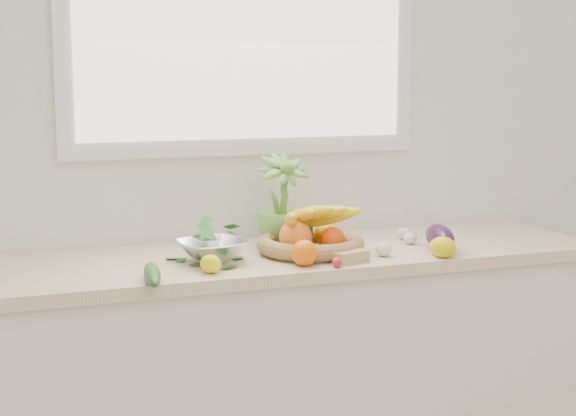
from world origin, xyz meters
name	(u,v)px	position (x,y,z in m)	size (l,w,h in m)	color
back_wall	(243,112)	(0.00, 2.25, 1.35)	(4.50, 0.02, 2.70)	white
counter_cabinet	(272,388)	(0.00, 1.95, 0.43)	(2.20, 0.58, 0.86)	silver
countertop	(272,259)	(0.00, 1.95, 0.88)	(2.24, 0.62, 0.04)	beige
orange_loose	(304,253)	(0.03, 1.73, 0.94)	(0.08, 0.08, 0.08)	orange
lemon_a	(211,264)	(-0.27, 1.73, 0.93)	(0.06, 0.07, 0.06)	#F4EC0D
lemon_b	(438,246)	(0.50, 1.73, 0.93)	(0.05, 0.07, 0.05)	#FFAD0D
lemon_c	(443,247)	(0.49, 1.68, 0.93)	(0.07, 0.09, 0.07)	yellow
apple	(338,244)	(0.19, 1.85, 0.93)	(0.07, 0.07, 0.07)	red
ginger	(351,257)	(0.18, 1.72, 0.92)	(0.12, 0.05, 0.04)	tan
garlic_a	(410,238)	(0.50, 1.92, 0.92)	(0.05, 0.05, 0.04)	white
garlic_b	(404,234)	(0.52, 2.00, 0.92)	(0.05, 0.05, 0.04)	silver
garlic_c	(384,249)	(0.32, 1.77, 0.92)	(0.05, 0.05, 0.05)	beige
eggplant	(440,237)	(0.54, 1.80, 0.94)	(0.08, 0.21, 0.09)	#2E0E36
cucumber	(152,274)	(-0.46, 1.68, 0.92)	(0.05, 0.25, 0.05)	#1A5619
radish	(337,263)	(0.11, 1.67, 0.92)	(0.03, 0.03, 0.03)	red
potted_herb	(282,202)	(0.07, 2.04, 1.05)	(0.18, 0.18, 0.33)	#609937
fruit_basket	(310,238)	(0.11, 1.89, 0.95)	(0.46, 0.46, 0.19)	tan
colander_with_spinach	(212,244)	(-0.22, 1.88, 0.96)	(0.26, 0.26, 0.12)	silver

